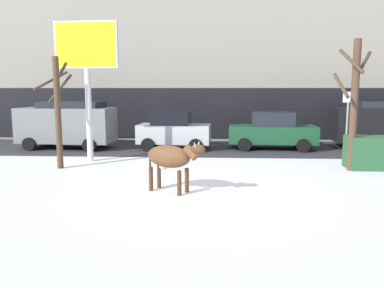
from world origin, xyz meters
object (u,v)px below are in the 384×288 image
car_black_van (382,123)px  bare_tree_far_back (58,108)px  car_darkgreen_sedan (272,131)px  cow_brown (171,158)px  car_grey_van (67,124)px  bare_tree_left_lot (354,101)px  pedestrian_near_billboard (220,125)px  car_silver_hatchback (174,130)px  dumpster (371,153)px  street_sign (347,120)px  billboard (87,54)px

car_black_van → bare_tree_far_back: (-14.12, -5.76, 0.98)m
car_darkgreen_sedan → bare_tree_far_back: bare_tree_far_back is taller
car_darkgreen_sedan → cow_brown: bearing=-116.4°
car_grey_van → bare_tree_left_lot: size_ratio=1.01×
bare_tree_left_lot → bare_tree_far_back: bearing=-179.3°
pedestrian_near_billboard → car_grey_van: bearing=-156.0°
car_silver_hatchback → dumpster: car_silver_hatchback is taller
cow_brown → bare_tree_left_lot: bearing=28.2°
car_black_van → bare_tree_left_lot: size_ratio=1.01×
car_black_van → dumpster: (-2.60, -5.28, -0.64)m
car_darkgreen_sedan → car_grey_van: bearing=-178.3°
bare_tree_left_lot → car_darkgreen_sedan: bearing=112.6°
cow_brown → car_grey_van: 9.98m
bare_tree_left_lot → dumpster: 2.10m
car_grey_van → street_sign: size_ratio=1.67×
cow_brown → dumpster: (7.02, 3.66, -0.39)m
cow_brown → car_grey_van: (-6.02, 7.96, 0.25)m
billboard → car_black_van: 14.44m
car_grey_van → car_silver_hatchback: size_ratio=1.31×
street_sign → car_darkgreen_sedan: bearing=134.0°
car_black_van → bare_tree_far_back: bearing=-157.8°
car_grey_van → pedestrian_near_billboard: 8.36m
cow_brown → bare_tree_left_lot: bare_tree_left_lot is taller
bare_tree_far_back → car_grey_van: bearing=107.6°
cow_brown → car_black_van: bearing=42.9°
car_silver_hatchback → bare_tree_far_back: size_ratio=0.88×
pedestrian_near_billboard → street_sign: (5.14, -5.84, 0.79)m
car_grey_van → car_darkgreen_sedan: bearing=1.7°
bare_tree_left_lot → billboard: bearing=172.7°
bare_tree_far_back → bare_tree_left_lot: bearing=0.7°
cow_brown → pedestrian_near_billboard: 11.48m
billboard → pedestrian_near_billboard: (5.42, 6.77, -3.43)m
cow_brown → car_silver_hatchback: 8.02m
car_black_van → bare_tree_left_lot: bare_tree_left_lot is taller
car_silver_hatchback → bare_tree_left_lot: bearing=-34.2°
car_silver_hatchback → bare_tree_left_lot: bare_tree_left_lot is taller
car_grey_van → dumpster: 13.74m
pedestrian_near_billboard → car_darkgreen_sedan: bearing=-51.2°
pedestrian_near_billboard → bare_tree_far_back: 10.30m
car_grey_van → bare_tree_far_back: bare_tree_far_back is taller
car_darkgreen_sedan → street_sign: 3.88m
billboard → car_darkgreen_sedan: 9.37m
car_darkgreen_sedan → bare_tree_left_lot: 5.59m
car_grey_van → street_sign: (12.76, -2.44, 0.43)m
car_black_van → pedestrian_near_billboard: car_black_van is taller
car_black_van → bare_tree_left_lot: (-3.45, -5.63, 1.25)m
cow_brown → car_grey_van: size_ratio=0.40×
car_grey_van → car_black_van: same height
car_grey_van → pedestrian_near_billboard: bearing=24.0°
billboard → bare_tree_far_back: bearing=-116.1°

